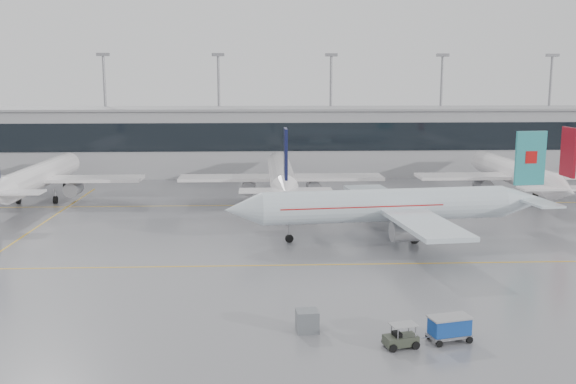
{
  "coord_description": "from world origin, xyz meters",
  "views": [
    {
      "loc": [
        -3.23,
        -59.03,
        17.41
      ],
      "look_at": [
        0.0,
        12.0,
        5.0
      ],
      "focal_mm": 40.0,
      "sensor_mm": 36.0,
      "label": 1
    }
  ],
  "objects_px": {
    "baggage_tug": "(401,339)",
    "gse_unit": "(307,321)",
    "air_canada_jet": "(396,205)",
    "baggage_cart": "(450,327)"
  },
  "relations": [
    {
      "from": "baggage_tug",
      "to": "gse_unit",
      "type": "distance_m",
      "value": 6.68
    },
    {
      "from": "air_canada_jet",
      "to": "baggage_tug",
      "type": "xyz_separation_m",
      "value": [
        -5.92,
        -29.45,
        -3.19
      ]
    },
    {
      "from": "baggage_tug",
      "to": "gse_unit",
      "type": "height_order",
      "value": "baggage_tug"
    },
    {
      "from": "air_canada_jet",
      "to": "gse_unit",
      "type": "bearing_deg",
      "value": 59.16
    },
    {
      "from": "baggage_cart",
      "to": "baggage_tug",
      "type": "bearing_deg",
      "value": -180.0
    },
    {
      "from": "air_canada_jet",
      "to": "baggage_cart",
      "type": "xyz_separation_m",
      "value": [
        -2.42,
        -28.6,
        -2.72
      ]
    },
    {
      "from": "baggage_cart",
      "to": "gse_unit",
      "type": "relative_size",
      "value": 2.03
    },
    {
      "from": "air_canada_jet",
      "to": "baggage_tug",
      "type": "distance_m",
      "value": 30.21
    },
    {
      "from": "air_canada_jet",
      "to": "baggage_cart",
      "type": "relative_size",
      "value": 11.98
    },
    {
      "from": "baggage_tug",
      "to": "baggage_cart",
      "type": "distance_m",
      "value": 3.63
    }
  ]
}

